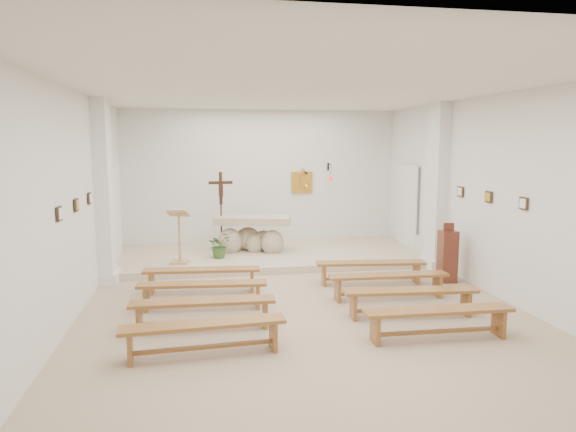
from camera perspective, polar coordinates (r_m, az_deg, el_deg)
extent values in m
cube|color=tan|center=(8.69, 1.21, -9.78)|extent=(7.00, 10.00, 0.00)
cube|color=white|center=(8.38, -22.89, 1.17)|extent=(0.02, 10.00, 3.50)
cube|color=white|center=(9.62, 22.12, 2.04)|extent=(0.02, 10.00, 3.50)
cube|color=white|center=(13.23, -2.94, 4.14)|extent=(7.00, 0.02, 3.50)
cube|color=silver|center=(8.30, 1.28, 13.79)|extent=(7.00, 10.00, 0.02)
cube|color=beige|center=(12.00, -2.02, -4.36)|extent=(6.98, 3.00, 0.15)
cube|color=white|center=(10.30, -19.78, 2.53)|extent=(0.26, 0.55, 3.50)
cube|color=white|center=(11.30, 16.24, 3.14)|extent=(0.26, 0.55, 3.50)
cube|color=gold|center=(13.37, 1.56, 3.76)|extent=(0.55, 0.04, 0.55)
cube|color=black|center=(13.51, 4.48, 5.49)|extent=(0.04, 0.02, 0.20)
cylinder|color=black|center=(13.37, 4.64, 5.75)|extent=(0.02, 0.30, 0.02)
cylinder|color=black|center=(13.23, 4.80, 4.99)|extent=(0.01, 0.01, 0.34)
sphere|color=red|center=(13.24, 4.79, 4.17)|extent=(0.11, 0.11, 0.11)
cube|color=#392719|center=(7.60, -24.07, 0.23)|extent=(0.03, 0.20, 0.20)
cube|color=#392719|center=(8.57, -22.46, 1.14)|extent=(0.03, 0.20, 0.20)
cube|color=#392719|center=(9.54, -21.17, 1.86)|extent=(0.03, 0.20, 0.20)
cube|color=#392719|center=(8.94, 24.70, 1.28)|extent=(0.03, 0.20, 0.20)
cube|color=#392719|center=(9.78, 21.39, 1.99)|extent=(0.03, 0.20, 0.20)
cube|color=#392719|center=(10.64, 18.61, 2.58)|extent=(0.03, 0.20, 0.20)
cube|color=silver|center=(11.22, -19.12, -4.67)|extent=(0.10, 0.85, 0.52)
cube|color=silver|center=(12.16, 14.78, -3.52)|extent=(0.10, 0.85, 0.52)
ellipsoid|color=#C2B594|center=(12.00, -6.46, -2.87)|extent=(0.56, 0.48, 0.64)
ellipsoid|color=#C2B594|center=(11.90, -1.74, -2.99)|extent=(0.53, 0.45, 0.60)
ellipsoid|color=#C2B594|center=(12.24, -4.48, -2.55)|extent=(0.60, 0.51, 0.56)
ellipsoid|color=#C2B594|center=(12.17, -2.74, -2.82)|extent=(0.49, 0.42, 0.53)
ellipsoid|color=#C2B594|center=(12.02, -3.73, -3.13)|extent=(0.41, 0.35, 0.49)
cube|color=#C2B594|center=(11.97, -3.95, -0.46)|extent=(1.85, 1.06, 0.17)
cube|color=tan|center=(11.13, -11.91, -5.02)|extent=(0.42, 0.42, 0.04)
cylinder|color=tan|center=(11.03, -11.98, -2.58)|extent=(0.05, 0.05, 1.01)
cube|color=tan|center=(10.93, -12.09, 0.26)|extent=(0.48, 0.39, 0.16)
cube|color=white|center=(10.88, -12.15, 0.49)|extent=(0.41, 0.32, 0.13)
cylinder|color=#362011|center=(12.30, -7.37, -3.68)|extent=(0.24, 0.24, 0.03)
cylinder|color=#362011|center=(12.20, -7.41, -1.19)|extent=(0.04, 0.04, 1.11)
cube|color=#362011|center=(12.09, -7.49, 3.07)|extent=(0.07, 0.06, 0.76)
cube|color=#362011|center=(12.08, -7.50, 3.70)|extent=(0.56, 0.09, 0.07)
cube|color=#362011|center=(12.06, -7.47, 2.92)|extent=(0.10, 0.05, 0.32)
imported|color=#375E25|center=(11.45, -7.64, -3.21)|extent=(0.67, 0.66, 0.56)
cube|color=#582A19|center=(10.39, 17.29, -4.30)|extent=(0.32, 0.32, 1.00)
cube|color=#582A19|center=(10.28, 17.43, -1.18)|extent=(0.20, 0.06, 0.16)
cube|color=brown|center=(9.37, -9.55, -5.93)|extent=(2.09, 0.50, 0.05)
cube|color=brown|center=(9.53, -14.92, -7.18)|extent=(0.08, 0.30, 0.39)
cube|color=brown|center=(9.39, -4.03, -7.16)|extent=(0.08, 0.30, 0.39)
cube|color=brown|center=(9.44, -9.50, -7.70)|extent=(1.74, 0.20, 0.05)
cube|color=brown|center=(9.89, 9.16, -5.16)|extent=(2.09, 0.56, 0.05)
cube|color=brown|center=(9.79, 3.99, -6.52)|extent=(0.09, 0.31, 0.39)
cube|color=brown|center=(10.17, 14.08, -6.19)|extent=(0.09, 0.31, 0.39)
cube|color=brown|center=(9.96, 9.12, -6.85)|extent=(1.74, 0.25, 0.05)
cube|color=brown|center=(8.46, -9.50, -7.47)|extent=(2.09, 0.52, 0.05)
cube|color=brown|center=(8.64, -15.45, -8.81)|extent=(0.08, 0.30, 0.39)
cube|color=brown|center=(8.49, -3.37, -8.83)|extent=(0.08, 0.30, 0.39)
cube|color=brown|center=(8.54, -9.45, -9.41)|extent=(1.74, 0.21, 0.05)
cube|color=brown|center=(9.03, 11.11, -6.49)|extent=(2.08, 0.39, 0.05)
cube|color=brown|center=(8.84, 5.54, -8.15)|extent=(0.07, 0.30, 0.39)
cube|color=brown|center=(9.41, 16.26, -7.43)|extent=(0.07, 0.30, 0.39)
cube|color=brown|center=(9.11, 11.06, -8.32)|extent=(1.74, 0.11, 0.05)
cube|color=brown|center=(7.55, -9.44, -9.37)|extent=(2.08, 0.40, 0.05)
cube|color=brown|center=(7.70, -16.18, -10.94)|extent=(0.07, 0.30, 0.39)
cube|color=brown|center=(7.65, -2.57, -10.75)|extent=(0.07, 0.30, 0.39)
cube|color=brown|center=(7.65, -9.38, -11.52)|extent=(1.74, 0.12, 0.05)
cube|color=brown|center=(8.20, 13.48, -8.09)|extent=(2.09, 0.50, 0.05)
cube|color=brown|center=(8.02, 7.28, -9.89)|extent=(0.08, 0.30, 0.39)
cube|color=brown|center=(8.58, 19.17, -9.09)|extent=(0.08, 0.30, 0.39)
cube|color=brown|center=(8.28, 13.41, -10.09)|extent=(1.74, 0.20, 0.05)
cube|color=brown|center=(6.66, -9.36, -11.79)|extent=(2.09, 0.46, 0.05)
cube|color=brown|center=(6.74, -17.13, -13.77)|extent=(0.08, 0.30, 0.39)
cube|color=brown|center=(6.85, -1.65, -13.04)|extent=(0.08, 0.30, 0.39)
cube|color=brown|center=(6.77, -9.30, -14.19)|extent=(1.74, 0.17, 0.05)
cube|color=brown|center=(7.38, 16.40, -10.02)|extent=(2.08, 0.38, 0.05)
cube|color=brown|center=(7.14, 9.65, -12.28)|extent=(0.06, 0.30, 0.39)
cube|color=brown|center=(7.86, 22.37, -10.86)|extent=(0.06, 0.30, 0.39)
cube|color=brown|center=(7.48, 16.31, -12.21)|extent=(1.74, 0.10, 0.05)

